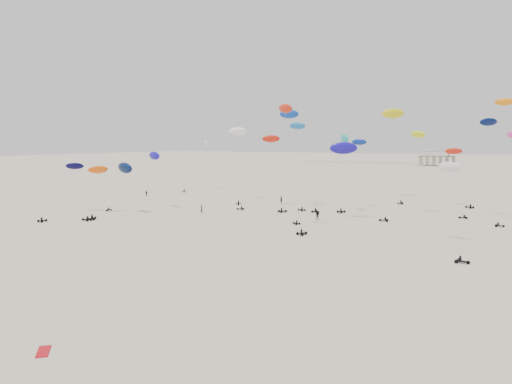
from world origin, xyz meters
The scene contains 27 objects.
ground_plane centered at (0.00, 200.00, 0.00)m, with size 900.00×900.00×0.00m, color beige.
pavilion_main centered at (-10.00, 350.00, 4.22)m, with size 21.00×13.00×9.80m.
pier_fence centered at (-62.00, 350.00, 0.77)m, with size 80.20×0.20×1.50m.
rig_0 centered at (-36.08, 100.61, 10.84)m, with size 10.00×10.62×15.60m.
rig_1 centered at (-45.26, 84.73, 7.68)m, with size 7.56×15.56×16.29m.
rig_2 centered at (-6.20, 120.33, 15.42)m, with size 7.64×8.97×20.99m.
rig_4 centered at (-25.54, 124.49, 15.66)m, with size 8.79×10.80×20.53m.
rig_5 centered at (5.62, 90.61, 14.76)m, with size 8.44×6.96×22.90m.
rig_6 centered at (-52.10, 146.71, 13.02)m, with size 3.86×16.10×18.65m.
rig_7 centered at (33.06, 88.41, 8.40)m, with size 6.69×14.54×16.98m.
rig_8 centered at (-35.39, 90.70, 8.55)m, with size 5.90×12.87×13.04m.
rig_9 centered at (-12.99, 116.56, 13.85)m, with size 7.15×10.81×18.30m.
rig_10 centered at (20.48, 118.83, 13.45)m, with size 6.84×15.36×20.71m.
rig_11 centered at (38.10, 117.00, 16.70)m, with size 3.58×6.96×24.52m.
rig_13 centered at (-39.57, 87.56, 7.35)m, with size 8.94×12.21×13.55m.
rig_14 centered at (5.18, 116.45, 12.75)m, with size 8.42×7.39×17.75m.
rig_15 centered at (9.65, 148.70, 21.45)m, with size 9.58×15.32×26.19m.
rig_16 centered at (-6.68, 115.41, 17.20)m, with size 4.76×9.42×23.47m.
rig_17 centered at (9.23, 106.20, 13.48)m, with size 9.91×12.79×17.56m.
rig_18 centered at (6.75, 122.06, 9.54)m, with size 3.70×11.53×17.39m.
rig_19 centered at (27.73, 139.48, 9.72)m, with size 7.63×3.66×14.64m.
rig_20 centered at (34.16, 122.99, 15.62)m, with size 6.85×5.57×21.01m.
spectator_0 centered at (-21.06, 101.05, 0.00)m, with size 0.77×0.53×2.10m, color black.
spectator_1 centered at (5.12, 104.93, 0.00)m, with size 1.01×0.59×2.07m, color black.
spectator_2 centered at (-55.41, 121.92, 0.00)m, with size 1.14×0.61×1.93m, color black.
spectator_3 centered at (-13.22, 125.61, 0.00)m, with size 0.82×0.57×2.27m, color black.
grounded_kite_a centered at (10.77, 34.43, 0.00)m, with size 2.20×0.90×0.08m, color #B40B14.
Camera 1 is at (42.86, 10.03, 16.17)m, focal length 35.00 mm.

